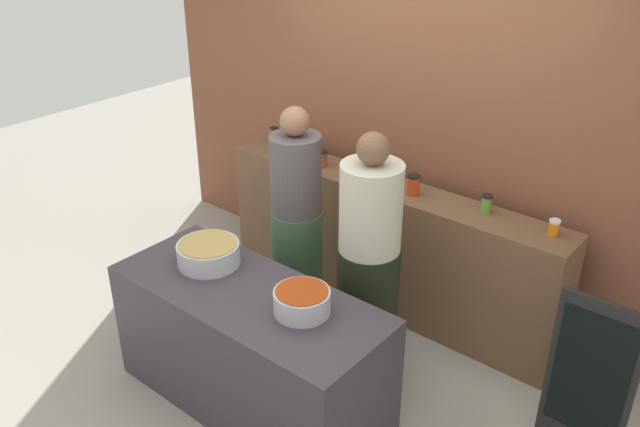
{
  "coord_description": "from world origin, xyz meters",
  "views": [
    {
      "loc": [
        2.33,
        -2.48,
        2.94
      ],
      "look_at": [
        0.0,
        0.35,
        1.05
      ],
      "focal_mm": 37.37,
      "sensor_mm": 36.0,
      "label": 1
    }
  ],
  "objects_px": {
    "preserve_jar_6": "(486,204)",
    "chalkboard_sign": "(589,381)",
    "preserve_jar_4": "(357,164)",
    "preserve_jar_0": "(275,136)",
    "preserve_jar_2": "(311,152)",
    "preserve_jar_3": "(322,158)",
    "cooking_pot_left": "(209,253)",
    "preserve_jar_1": "(290,150)",
    "preserve_jar_7": "(554,227)",
    "preserve_jar_5": "(414,185)",
    "cooking_pot_center": "(302,301)",
    "cook_with_tongs": "(297,231)",
    "cook_in_cap": "(368,271)"
  },
  "relations": [
    {
      "from": "preserve_jar_6",
      "to": "chalkboard_sign",
      "type": "xyz_separation_m",
      "value": [
        0.97,
        -0.59,
        -0.52
      ]
    },
    {
      "from": "preserve_jar_4",
      "to": "preserve_jar_0",
      "type": "bearing_deg",
      "value": 179.3
    },
    {
      "from": "preserve_jar_2",
      "to": "preserve_jar_3",
      "type": "relative_size",
      "value": 1.0
    },
    {
      "from": "preserve_jar_3",
      "to": "chalkboard_sign",
      "type": "distance_m",
      "value": 2.38
    },
    {
      "from": "preserve_jar_4",
      "to": "cooking_pot_left",
      "type": "relative_size",
      "value": 0.28
    },
    {
      "from": "preserve_jar_1",
      "to": "preserve_jar_6",
      "type": "height_order",
      "value": "preserve_jar_1"
    },
    {
      "from": "preserve_jar_7",
      "to": "preserve_jar_6",
      "type": "bearing_deg",
      "value": 178.24
    },
    {
      "from": "preserve_jar_6",
      "to": "chalkboard_sign",
      "type": "height_order",
      "value": "preserve_jar_6"
    },
    {
      "from": "preserve_jar_7",
      "to": "chalkboard_sign",
      "type": "distance_m",
      "value": 0.93
    },
    {
      "from": "preserve_jar_7",
      "to": "cooking_pot_left",
      "type": "relative_size",
      "value": 0.27
    },
    {
      "from": "preserve_jar_5",
      "to": "preserve_jar_6",
      "type": "relative_size",
      "value": 1.18
    },
    {
      "from": "preserve_jar_1",
      "to": "preserve_jar_5",
      "type": "height_order",
      "value": "preserve_jar_5"
    },
    {
      "from": "preserve_jar_0",
      "to": "preserve_jar_2",
      "type": "distance_m",
      "value": 0.44
    },
    {
      "from": "cooking_pot_center",
      "to": "chalkboard_sign",
      "type": "distance_m",
      "value": 1.6
    },
    {
      "from": "preserve_jar_2",
      "to": "cook_with_tongs",
      "type": "bearing_deg",
      "value": -58.03
    },
    {
      "from": "chalkboard_sign",
      "to": "preserve_jar_0",
      "type": "bearing_deg",
      "value": 167.93
    },
    {
      "from": "preserve_jar_5",
      "to": "cook_in_cap",
      "type": "distance_m",
      "value": 0.76
    },
    {
      "from": "preserve_jar_4",
      "to": "preserve_jar_6",
      "type": "height_order",
      "value": "preserve_jar_6"
    },
    {
      "from": "preserve_jar_6",
      "to": "cooking_pot_left",
      "type": "xyz_separation_m",
      "value": [
        -1.13,
        -1.38,
        -0.17
      ]
    },
    {
      "from": "preserve_jar_7",
      "to": "cooking_pot_center",
      "type": "distance_m",
      "value": 1.61
    },
    {
      "from": "preserve_jar_2",
      "to": "cook_in_cap",
      "type": "distance_m",
      "value": 1.32
    },
    {
      "from": "preserve_jar_3",
      "to": "cooking_pot_left",
      "type": "distance_m",
      "value": 1.31
    },
    {
      "from": "preserve_jar_6",
      "to": "cooking_pot_left",
      "type": "height_order",
      "value": "preserve_jar_6"
    },
    {
      "from": "preserve_jar_1",
      "to": "preserve_jar_2",
      "type": "distance_m",
      "value": 0.17
    },
    {
      "from": "preserve_jar_3",
      "to": "cook_in_cap",
      "type": "xyz_separation_m",
      "value": [
        0.92,
        -0.66,
        -0.3
      ]
    },
    {
      "from": "preserve_jar_0",
      "to": "preserve_jar_7",
      "type": "relative_size",
      "value": 1.42
    },
    {
      "from": "preserve_jar_1",
      "to": "cooking_pot_left",
      "type": "relative_size",
      "value": 0.33
    },
    {
      "from": "preserve_jar_2",
      "to": "preserve_jar_7",
      "type": "height_order",
      "value": "preserve_jar_2"
    },
    {
      "from": "preserve_jar_2",
      "to": "cook_in_cap",
      "type": "relative_size",
      "value": 0.08
    },
    {
      "from": "preserve_jar_1",
      "to": "preserve_jar_0",
      "type": "bearing_deg",
      "value": 155.14
    },
    {
      "from": "cooking_pot_center",
      "to": "cook_in_cap",
      "type": "relative_size",
      "value": 0.19
    },
    {
      "from": "preserve_jar_1",
      "to": "preserve_jar_5",
      "type": "distance_m",
      "value": 1.09
    },
    {
      "from": "preserve_jar_6",
      "to": "cooking_pot_left",
      "type": "relative_size",
      "value": 0.32
    },
    {
      "from": "preserve_jar_3",
      "to": "cooking_pot_center",
      "type": "relative_size",
      "value": 0.4
    },
    {
      "from": "preserve_jar_1",
      "to": "preserve_jar_2",
      "type": "bearing_deg",
      "value": 27.0
    },
    {
      "from": "preserve_jar_0",
      "to": "preserve_jar_1",
      "type": "relative_size",
      "value": 1.14
    },
    {
      "from": "cook_with_tongs",
      "to": "chalkboard_sign",
      "type": "xyz_separation_m",
      "value": [
        2.04,
        0.05,
        -0.22
      ]
    },
    {
      "from": "preserve_jar_7",
      "to": "chalkboard_sign",
      "type": "relative_size",
      "value": 0.1
    },
    {
      "from": "preserve_jar_2",
      "to": "preserve_jar_1",
      "type": "bearing_deg",
      "value": -153.0
    },
    {
      "from": "preserve_jar_6",
      "to": "preserve_jar_5",
      "type": "bearing_deg",
      "value": -171.58
    },
    {
      "from": "preserve_jar_3",
      "to": "cook_in_cap",
      "type": "bearing_deg",
      "value": -35.81
    },
    {
      "from": "preserve_jar_2",
      "to": "cooking_pot_left",
      "type": "distance_m",
      "value": 1.39
    },
    {
      "from": "cooking_pot_center",
      "to": "cook_with_tongs",
      "type": "distance_m",
      "value": 1.05
    },
    {
      "from": "preserve_jar_1",
      "to": "preserve_jar_2",
      "type": "relative_size",
      "value": 1.01
    },
    {
      "from": "preserve_jar_4",
      "to": "chalkboard_sign",
      "type": "bearing_deg",
      "value": -16.56
    },
    {
      "from": "cook_in_cap",
      "to": "preserve_jar_6",
      "type": "bearing_deg",
      "value": 63.36
    },
    {
      "from": "preserve_jar_1",
      "to": "chalkboard_sign",
      "type": "bearing_deg",
      "value": -10.57
    },
    {
      "from": "preserve_jar_3",
      "to": "preserve_jar_4",
      "type": "xyz_separation_m",
      "value": [
        0.26,
        0.09,
        -0.01
      ]
    },
    {
      "from": "cooking_pot_center",
      "to": "cooking_pot_left",
      "type": "bearing_deg",
      "value": 178.53
    },
    {
      "from": "cook_in_cap",
      "to": "chalkboard_sign",
      "type": "xyz_separation_m",
      "value": [
        1.35,
        0.16,
        -0.23
      ]
    }
  ]
}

